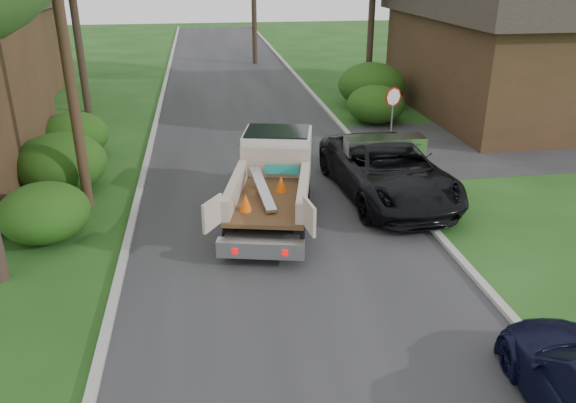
{
  "coord_description": "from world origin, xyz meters",
  "views": [
    {
      "loc": [
        -1.93,
        -11.17,
        6.81
      ],
      "look_at": [
        0.06,
        1.76,
        1.2
      ],
      "focal_mm": 35.0,
      "sensor_mm": 36.0,
      "label": 1
    }
  ],
  "objects_px": {
    "house_right": "(520,46)",
    "flatbed_truck": "(274,173)",
    "utility_pole": "(63,29)",
    "black_pickup": "(388,170)",
    "stop_sign": "(393,105)"
  },
  "relations": [
    {
      "from": "utility_pole",
      "to": "flatbed_truck",
      "type": "relative_size",
      "value": 1.67
    },
    {
      "from": "stop_sign",
      "to": "utility_pole",
      "type": "bearing_deg",
      "value": -159.38
    },
    {
      "from": "stop_sign",
      "to": "utility_pole",
      "type": "relative_size",
      "value": 0.25
    },
    {
      "from": "flatbed_truck",
      "to": "black_pickup",
      "type": "height_order",
      "value": "flatbed_truck"
    },
    {
      "from": "flatbed_truck",
      "to": "utility_pole",
      "type": "bearing_deg",
      "value": -176.87
    },
    {
      "from": "stop_sign",
      "to": "flatbed_truck",
      "type": "height_order",
      "value": "stop_sign"
    },
    {
      "from": "house_right",
      "to": "flatbed_truck",
      "type": "xyz_separation_m",
      "value": [
        -13.0,
        -9.97,
        -2.0
      ]
    },
    {
      "from": "house_right",
      "to": "utility_pole",
      "type": "bearing_deg",
      "value": -153.99
    },
    {
      "from": "flatbed_truck",
      "to": "house_right",
      "type": "bearing_deg",
      "value": 50.47
    },
    {
      "from": "utility_pole",
      "to": "house_right",
      "type": "bearing_deg",
      "value": 26.01
    },
    {
      "from": "house_right",
      "to": "black_pickup",
      "type": "xyz_separation_m",
      "value": [
        -9.4,
        -9.5,
        -2.28
      ]
    },
    {
      "from": "house_right",
      "to": "flatbed_truck",
      "type": "distance_m",
      "value": 16.5
    },
    {
      "from": "flatbed_truck",
      "to": "black_pickup",
      "type": "distance_m",
      "value": 3.64
    },
    {
      "from": "utility_pole",
      "to": "flatbed_truck",
      "type": "xyz_separation_m",
      "value": [
        5.48,
        -0.95,
        -4.02
      ]
    },
    {
      "from": "utility_pole",
      "to": "black_pickup",
      "type": "xyz_separation_m",
      "value": [
        9.08,
        -0.48,
        -4.3
      ]
    }
  ]
}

